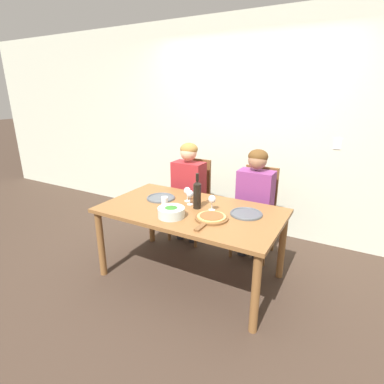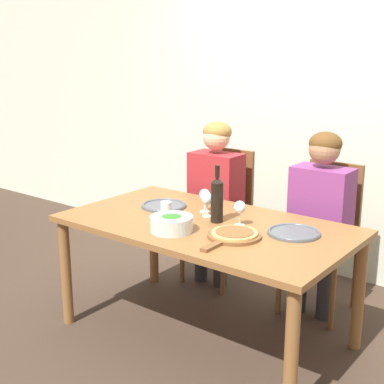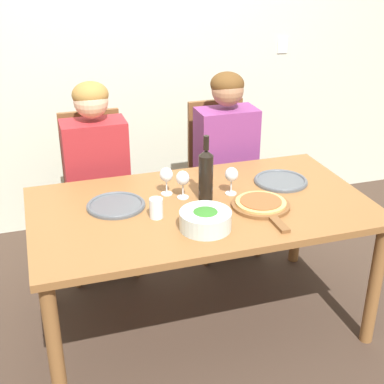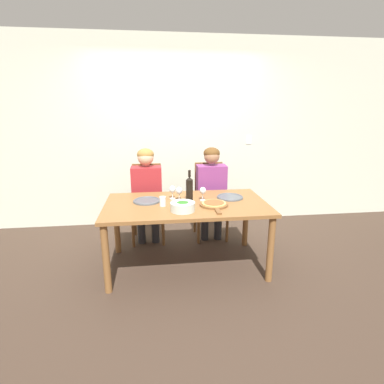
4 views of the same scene
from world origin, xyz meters
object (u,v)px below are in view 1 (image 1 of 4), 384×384
(chair_left, at_px, (193,197))
(dinner_plate_left, at_px, (161,198))
(dinner_plate_right, at_px, (246,214))
(wine_glass_right, at_px, (212,200))
(pizza_on_board, at_px, (211,218))
(broccoli_bowl, at_px, (171,212))
(chair_right, at_px, (257,209))
(person_man, at_px, (255,194))
(water_tumbler, at_px, (165,202))
(person_woman, at_px, (188,183))
(wine_bottle, at_px, (197,194))
(wine_glass_centre, at_px, (190,195))
(wine_glass_left, at_px, (187,192))

(chair_left, xyz_separation_m, dinner_plate_left, (0.01, -0.71, 0.21))
(dinner_plate_right, height_order, wine_glass_right, wine_glass_right)
(pizza_on_board, bearing_deg, broccoli_bowl, -160.35)
(dinner_plate_left, bearing_deg, broccoli_bowl, -44.33)
(chair_right, bearing_deg, broccoli_bowl, -113.73)
(person_man, height_order, water_tumbler, person_man)
(chair_right, bearing_deg, person_woman, -171.97)
(chair_left, bearing_deg, person_man, -8.03)
(wine_bottle, relative_size, broccoli_bowl, 1.42)
(chair_right, distance_m, dinner_plate_left, 1.11)
(chair_right, distance_m, dinner_plate_right, 0.73)
(chair_left, height_order, broccoli_bowl, chair_left)
(wine_bottle, relative_size, wine_glass_centre, 2.30)
(wine_bottle, xyz_separation_m, pizza_on_board, (0.24, -0.18, -0.13))
(wine_bottle, xyz_separation_m, dinner_plate_right, (0.47, 0.08, -0.13))
(wine_bottle, height_order, pizza_on_board, wine_bottle)
(wine_glass_right, height_order, water_tumbler, wine_glass_right)
(water_tumbler, bearing_deg, dinner_plate_right, 14.74)
(chair_right, relative_size, wine_glass_centre, 6.66)
(dinner_plate_left, distance_m, wine_glass_right, 0.62)
(chair_right, height_order, person_man, person_man)
(dinner_plate_right, bearing_deg, pizza_on_board, -132.29)
(broccoli_bowl, relative_size, wine_glass_right, 1.61)
(broccoli_bowl, bearing_deg, wine_bottle, 71.05)
(water_tumbler, bearing_deg, dinner_plate_left, 133.95)
(person_man, relative_size, water_tumbler, 12.36)
(chair_right, distance_m, wine_glass_centre, 0.91)
(person_woman, xyz_separation_m, wine_glass_right, (0.62, -0.63, 0.10))
(chair_right, distance_m, person_man, 0.24)
(dinner_plate_right, relative_size, wine_glass_right, 1.96)
(chair_right, bearing_deg, wine_glass_left, -130.01)
(pizza_on_board, bearing_deg, water_tumbler, 174.04)
(dinner_plate_left, relative_size, water_tumbler, 2.97)
(dinner_plate_left, xyz_separation_m, dinner_plate_right, (0.93, 0.03, 0.00))
(wine_bottle, bearing_deg, wine_glass_centre, 155.14)
(person_man, relative_size, wine_glass_centre, 8.17)
(chair_left, relative_size, wine_glass_right, 6.66)
(pizza_on_board, height_order, wine_glass_centre, wine_glass_centre)
(chair_right, bearing_deg, person_man, -90.00)
(dinner_plate_right, height_order, water_tumbler, water_tumbler)
(person_man, height_order, broccoli_bowl, person_man)
(wine_glass_centre, bearing_deg, water_tumbler, -137.13)
(chair_left, bearing_deg, wine_glass_right, -50.13)
(person_woman, distance_m, dinner_plate_left, 0.59)
(water_tumbler, bearing_deg, chair_left, 101.51)
(chair_left, bearing_deg, pizza_on_board, -52.96)
(broccoli_bowl, bearing_deg, water_tumbler, 137.27)
(chair_left, xyz_separation_m, person_woman, (-0.00, -0.12, 0.21))
(person_man, relative_size, broccoli_bowl, 5.07)
(chair_left, xyz_separation_m, wine_glass_centre, (0.37, -0.71, 0.31))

